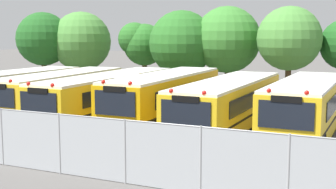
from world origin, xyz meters
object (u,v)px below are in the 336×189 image
at_px(school_bus_5, 307,106).
at_px(tree_3, 180,44).
at_px(tree_0, 42,39).
at_px(tree_1, 80,42).
at_px(tree_5, 291,39).
at_px(school_bus_3, 165,97).
at_px(tree_2, 141,43).
at_px(tree_4, 225,40).
at_px(school_bus_0, 9,90).
at_px(school_bus_2, 108,95).
at_px(school_bus_1, 61,92).
at_px(school_bus_4, 229,103).

relative_size(school_bus_5, tree_3, 1.57).
height_order(tree_0, tree_1, tree_1).
xyz_separation_m(tree_1, tree_5, (17.28, -1.08, 0.32)).
bearing_deg(tree_1, school_bus_3, -39.94).
relative_size(school_bus_5, tree_5, 1.55).
distance_m(tree_3, tree_5, 8.09).
relative_size(school_bus_3, tree_2, 1.87).
bearing_deg(tree_4, tree_0, -173.32).
height_order(school_bus_3, tree_2, tree_2).
relative_size(school_bus_0, tree_1, 1.75).
bearing_deg(school_bus_3, school_bus_2, 1.11).
bearing_deg(school_bus_1, school_bus_0, 4.29).
xyz_separation_m(tree_1, tree_2, (5.36, 0.61, -0.08)).
distance_m(school_bus_1, tree_3, 10.62).
bearing_deg(school_bus_5, tree_0, -20.75).
bearing_deg(tree_4, school_bus_2, -106.34).
relative_size(school_bus_4, school_bus_5, 1.09).
distance_m(school_bus_1, school_bus_4, 10.25).
bearing_deg(tree_0, school_bus_5, -21.68).
bearing_deg(school_bus_5, school_bus_3, 1.90).
bearing_deg(school_bus_0, tree_0, -60.46).
height_order(school_bus_3, tree_4, tree_4).
bearing_deg(tree_4, school_bus_3, -88.88).
bearing_deg(tree_2, tree_3, -17.76).
xyz_separation_m(school_bus_2, tree_5, (8.08, 9.53, 2.93)).
xyz_separation_m(school_bus_1, school_bus_2, (3.37, -0.25, 0.03)).
bearing_deg(school_bus_5, school_bus_1, 0.69).
relative_size(school_bus_3, school_bus_4, 0.95).
bearing_deg(school_bus_2, tree_0, -37.33).
height_order(tree_1, tree_4, tree_4).
bearing_deg(school_bus_0, tree_2, -103.96).
bearing_deg(tree_0, tree_2, 14.91).
bearing_deg(tree_3, tree_1, 176.14).
height_order(school_bus_5, tree_1, tree_1).
bearing_deg(tree_1, tree_4, 1.10).
relative_size(school_bus_1, tree_5, 1.61).
xyz_separation_m(school_bus_1, tree_1, (-5.83, 10.36, 2.64)).
height_order(school_bus_2, tree_1, tree_1).
bearing_deg(school_bus_2, school_bus_4, 179.26).
relative_size(school_bus_0, school_bus_3, 1.09).
relative_size(school_bus_5, tree_4, 1.51).
bearing_deg(school_bus_1, tree_4, -122.95).
relative_size(school_bus_4, tree_3, 1.71).
distance_m(school_bus_5, tree_5, 10.07).
bearing_deg(tree_1, school_bus_2, -49.09).
xyz_separation_m(school_bus_5, tree_4, (-7.33, 10.66, 2.79)).
bearing_deg(school_bus_3, school_bus_5, -179.19).
bearing_deg(tree_3, school_bus_3, -71.21).
distance_m(school_bus_4, tree_0, 21.07).
distance_m(school_bus_0, school_bus_4, 13.87).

